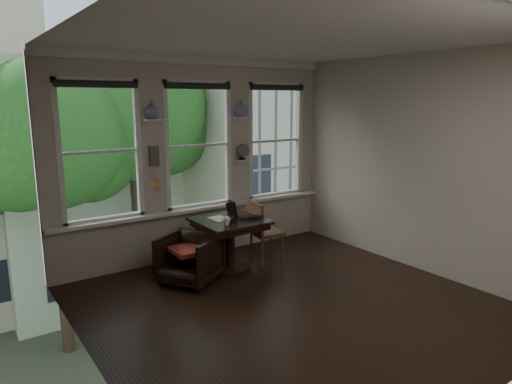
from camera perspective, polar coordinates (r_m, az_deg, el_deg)
ground at (r=5.56m, az=4.32°, el=-13.85°), size 4.50×4.50×0.00m
ceiling at (r=5.07m, az=4.85°, el=18.53°), size 4.50×4.50×0.00m
wall_back at (r=6.96m, az=-7.31°, el=4.15°), size 4.50×0.00×4.50m
wall_front at (r=3.70m, az=27.38°, el=-3.48°), size 4.50×0.00×4.50m
wall_left at (r=4.08m, az=-20.63°, el=-1.61°), size 0.00×4.50×4.50m
wall_right at (r=6.75m, az=19.51°, el=3.36°), size 0.00×4.50×4.50m
window_left at (r=6.40m, az=-18.95°, el=4.80°), size 1.10×0.12×1.90m
window_center at (r=6.94m, az=-7.35°, el=5.79°), size 1.10×0.12×1.90m
window_right at (r=7.72m, az=2.27°, el=6.43°), size 1.10×0.12×1.90m
shelf_left at (r=6.52m, az=-12.74°, el=8.77°), size 0.26×0.16×0.03m
shelf_right at (r=7.20m, az=-1.88°, el=9.26°), size 0.26×0.16×0.03m
intercom at (r=6.59m, az=-12.65°, el=4.43°), size 0.14×0.06×0.28m
sticky_notes at (r=6.64m, az=-12.54°, el=1.44°), size 0.16×0.01×0.24m
desk_fan at (r=7.22m, az=-1.76°, el=4.74°), size 0.20×0.20×0.24m
vase_left at (r=6.51m, az=-12.80°, el=9.99°), size 0.24×0.24×0.25m
vase_right at (r=7.19m, az=-1.89°, el=10.37°), size 0.24×0.24×0.25m
table at (r=6.44m, az=-3.31°, el=-6.64°), size 0.90×0.90×0.75m
armchair_left at (r=6.10m, az=-8.28°, el=-8.27°), size 0.97×0.96×0.65m
cushion_red at (r=6.06m, az=-8.32°, el=-7.16°), size 0.45×0.45×0.06m
side_chair_right at (r=6.75m, az=1.35°, el=-5.02°), size 0.47×0.47×0.92m
laptop at (r=6.34m, az=-0.44°, el=-3.24°), size 0.42×0.35×0.03m
mug at (r=6.04m, az=-3.71°, el=-3.70°), size 0.12×0.12×0.09m
drinking_glass at (r=6.15m, az=-3.40°, el=-3.36°), size 0.17×0.17×0.11m
tablet at (r=6.39m, az=-3.03°, el=-2.26°), size 0.17×0.10×0.22m
papers at (r=6.37m, az=-4.59°, el=-3.32°), size 0.24×0.32×0.00m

